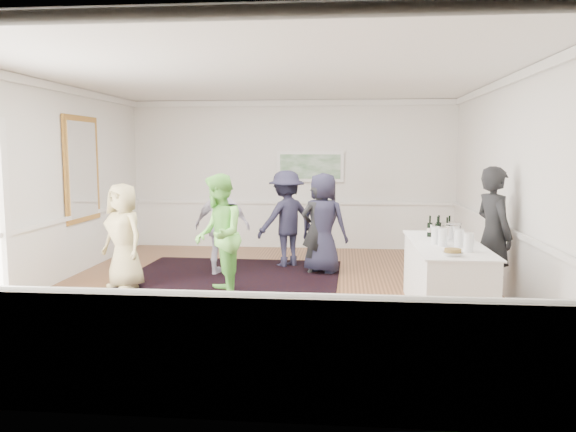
# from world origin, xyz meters

# --- Properties ---
(floor) EXTENTS (8.00, 8.00, 0.00)m
(floor) POSITION_xyz_m (0.00, 0.00, 0.00)
(floor) COLOR brown
(floor) RESTS_ON ground
(ceiling) EXTENTS (7.00, 8.00, 0.02)m
(ceiling) POSITION_xyz_m (0.00, 0.00, 3.20)
(ceiling) COLOR white
(ceiling) RESTS_ON wall_back
(wall_left) EXTENTS (0.02, 8.00, 3.20)m
(wall_left) POSITION_xyz_m (-3.50, 0.00, 1.60)
(wall_left) COLOR white
(wall_left) RESTS_ON floor
(wall_right) EXTENTS (0.02, 8.00, 3.20)m
(wall_right) POSITION_xyz_m (3.50, 0.00, 1.60)
(wall_right) COLOR white
(wall_right) RESTS_ON floor
(wall_back) EXTENTS (7.00, 0.02, 3.20)m
(wall_back) POSITION_xyz_m (0.00, 4.00, 1.60)
(wall_back) COLOR white
(wall_back) RESTS_ON floor
(wall_front) EXTENTS (7.00, 0.02, 3.20)m
(wall_front) POSITION_xyz_m (0.00, -4.00, 1.60)
(wall_front) COLOR white
(wall_front) RESTS_ON floor
(wainscoting) EXTENTS (7.00, 8.00, 1.00)m
(wainscoting) POSITION_xyz_m (0.00, 0.00, 0.50)
(wainscoting) COLOR white
(wainscoting) RESTS_ON floor
(mirror) EXTENTS (0.05, 1.25, 1.85)m
(mirror) POSITION_xyz_m (-3.45, 1.30, 1.80)
(mirror) COLOR #C58A3A
(mirror) RESTS_ON wall_left
(landscape_painting) EXTENTS (1.44, 0.06, 0.66)m
(landscape_painting) POSITION_xyz_m (0.40, 3.95, 1.78)
(landscape_painting) COLOR white
(landscape_painting) RESTS_ON wall_back
(area_rug) EXTENTS (3.64, 4.72, 0.02)m
(area_rug) POSITION_xyz_m (-0.75, 0.15, 0.01)
(area_rug) COLOR black
(area_rug) RESTS_ON floor
(serving_table) EXTENTS (0.88, 2.30, 0.93)m
(serving_table) POSITION_xyz_m (2.44, -0.84, 0.47)
(serving_table) COLOR white
(serving_table) RESTS_ON floor
(bartender) EXTENTS (0.66, 0.81, 1.91)m
(bartender) POSITION_xyz_m (3.20, -0.19, 0.96)
(bartender) COLOR black
(bartender) RESTS_ON floor
(guest_tan) EXTENTS (0.95, 0.86, 1.63)m
(guest_tan) POSITION_xyz_m (-2.25, 0.08, 0.81)
(guest_tan) COLOR tan
(guest_tan) RESTS_ON floor
(guest_green) EXTENTS (0.87, 1.01, 1.80)m
(guest_green) POSITION_xyz_m (-0.69, -0.24, 0.90)
(guest_green) COLOR #75D655
(guest_green) RESTS_ON floor
(guest_lilac) EXTENTS (1.04, 0.57, 1.68)m
(guest_lilac) POSITION_xyz_m (-0.93, 1.13, 0.84)
(guest_lilac) COLOR silver
(guest_lilac) RESTS_ON floor
(guest_dark_a) EXTENTS (1.30, 1.21, 1.76)m
(guest_dark_a) POSITION_xyz_m (0.08, 1.97, 0.88)
(guest_dark_a) COLOR #1E1D31
(guest_dark_a) RESTS_ON floor
(guest_dark_b) EXTENTS (0.68, 0.57, 1.57)m
(guest_dark_b) POSITION_xyz_m (0.67, 1.45, 0.79)
(guest_dark_b) COLOR black
(guest_dark_b) RESTS_ON floor
(guest_navy) EXTENTS (1.00, 0.84, 1.74)m
(guest_navy) POSITION_xyz_m (0.77, 1.47, 0.87)
(guest_navy) COLOR #1E1D31
(guest_navy) RESTS_ON floor
(wine_bottles) EXTENTS (0.34, 0.30, 0.31)m
(wine_bottles) POSITION_xyz_m (2.45, -0.32, 1.09)
(wine_bottles) COLOR black
(wine_bottles) RESTS_ON serving_table
(juice_pitchers) EXTENTS (0.41, 0.64, 0.24)m
(juice_pitchers) POSITION_xyz_m (2.44, -1.12, 1.05)
(juice_pitchers) COLOR #5DAE3E
(juice_pitchers) RESTS_ON serving_table
(ice_bucket) EXTENTS (0.26, 0.26, 0.25)m
(ice_bucket) POSITION_xyz_m (2.54, -0.63, 1.05)
(ice_bucket) COLOR silver
(ice_bucket) RESTS_ON serving_table
(nut_bowl) EXTENTS (0.23, 0.23, 0.08)m
(nut_bowl) POSITION_xyz_m (2.35, -1.71, 0.97)
(nut_bowl) COLOR white
(nut_bowl) RESTS_ON serving_table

